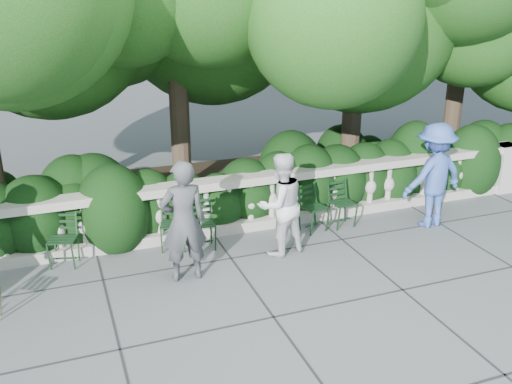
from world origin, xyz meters
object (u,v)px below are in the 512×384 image
object	(u,v)px
chair_b	(63,270)
person_casual_man	(280,204)
chair_e	(318,234)
person_older_blue	(434,176)
person_woman_grey	(184,222)
chair_f	(346,229)
chair_d	(174,253)
chair_c	(205,252)

from	to	relation	value
chair_b	person_casual_man	world-z (taller)	person_casual_man
chair_e	person_older_blue	xyz separation A→B (m)	(2.04, -0.35, 0.94)
chair_b	person_casual_man	size ratio (longest dim) A/B	0.50
person_casual_man	person_older_blue	world-z (taller)	person_older_blue
person_woman_grey	person_casual_man	bearing A→B (deg)	-169.19
chair_b	person_woman_grey	distance (m)	2.14
chair_f	person_older_blue	size ratio (longest dim) A/B	0.45
chair_d	person_casual_man	xyz separation A→B (m)	(1.63, -0.59, 0.84)
chair_d	chair_e	world-z (taller)	same
chair_c	person_woman_grey	bearing A→B (deg)	-119.89
chair_f	person_casual_man	bearing A→B (deg)	-168.19
chair_f	chair_b	bearing A→B (deg)	172.83
chair_f	person_casual_man	xyz separation A→B (m)	(-1.47, -0.45, 0.84)
person_older_blue	chair_b	bearing A→B (deg)	-10.53
chair_c	chair_e	bearing A→B (deg)	3.67
person_woman_grey	chair_b	bearing A→B (deg)	-27.49
chair_b	person_casual_man	distance (m)	3.50
chair_e	person_casual_man	distance (m)	1.32
chair_d	chair_e	size ratio (longest dim) A/B	1.00
chair_f	person_older_blue	xyz separation A→B (m)	(1.50, -0.36, 0.94)
chair_b	chair_d	bearing A→B (deg)	16.82
chair_e	chair_f	world-z (taller)	same
chair_e	person_older_blue	distance (m)	2.28
person_woman_grey	chair_e	bearing A→B (deg)	-163.39
chair_e	chair_f	xyz separation A→B (m)	(0.55, 0.01, 0.00)
chair_b	chair_f	bearing A→B (deg)	15.58
person_woman_grey	person_casual_man	distance (m)	1.66
chair_b	chair_f	distance (m)	4.81
chair_e	person_woman_grey	distance (m)	2.81
chair_f	chair_d	bearing A→B (deg)	172.14
chair_b	chair_e	size ratio (longest dim) A/B	1.00
person_woman_grey	chair_d	bearing A→B (deg)	-90.01
chair_f	person_casual_man	world-z (taller)	person_casual_man
person_casual_man	person_older_blue	size ratio (longest dim) A/B	0.89
chair_d	person_woman_grey	world-z (taller)	person_woman_grey
chair_c	chair_d	xyz separation A→B (m)	(-0.48, 0.15, 0.00)
chair_b	chair_c	size ratio (longest dim) A/B	1.00
chair_c	person_older_blue	xyz separation A→B (m)	(4.11, -0.35, 0.94)
chair_b	chair_c	bearing A→B (deg)	13.05
chair_e	person_casual_man	world-z (taller)	person_casual_man
chair_c	chair_f	size ratio (longest dim) A/B	1.00
chair_d	person_older_blue	distance (m)	4.71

